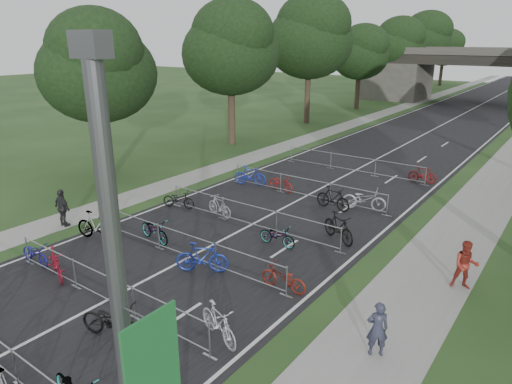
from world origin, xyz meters
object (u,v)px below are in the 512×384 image
at_px(pedestrian_b, 466,265).
at_px(pedestrian_c, 63,208).
at_px(overpass_bridge, 485,77).
at_px(pedestrian_a, 377,329).

bearing_deg(pedestrian_b, pedestrian_c, 176.70).
relative_size(overpass_bridge, pedestrian_c, 17.69).
xyz_separation_m(pedestrian_a, pedestrian_b, (1.07, 5.09, 0.06)).
bearing_deg(overpass_bridge, pedestrian_a, -81.60).
relative_size(overpass_bridge, pedestrian_b, 17.97).
relative_size(overpass_bridge, pedestrian_a, 19.30).
bearing_deg(overpass_bridge, pedestrian_b, -79.57).
distance_m(pedestrian_b, pedestrian_c, 16.75).
relative_size(pedestrian_a, pedestrian_b, 0.93).
distance_m(pedestrian_a, pedestrian_b, 5.20).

